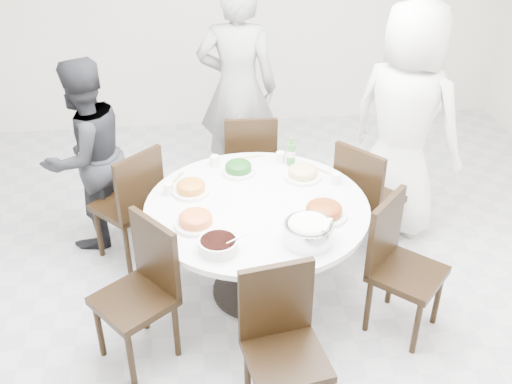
{
  "coord_description": "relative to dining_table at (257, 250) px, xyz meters",
  "views": [
    {
      "loc": [
        -0.48,
        -3.26,
        2.91
      ],
      "look_at": [
        -0.09,
        0.11,
        0.82
      ],
      "focal_mm": 42.0,
      "sensor_mm": 36.0,
      "label": 1
    }
  ],
  "objects": [
    {
      "name": "floor",
      "position": [
        0.09,
        -0.06,
        -0.38
      ],
      "size": [
        6.0,
        6.0,
        0.01
      ],
      "primitive_type": "cube",
      "color": "#B7B7BC",
      "rests_on": "ground"
    },
    {
      "name": "dining_table",
      "position": [
        0.0,
        0.0,
        0.0
      ],
      "size": [
        1.5,
        1.5,
        0.75
      ],
      "primitive_type": "cylinder",
      "color": "white",
      "rests_on": "floor"
    },
    {
      "name": "chair_ne",
      "position": [
        0.92,
        0.43,
        0.1
      ],
      "size": [
        0.59,
        0.59,
        0.95
      ],
      "primitive_type": "cube",
      "rotation": [
        0.0,
        0.0,
        2.27
      ],
      "color": "black",
      "rests_on": "floor"
    },
    {
      "name": "chair_n",
      "position": [
        0.07,
        1.11,
        0.1
      ],
      "size": [
        0.44,
        0.44,
        0.95
      ],
      "primitive_type": "cube",
      "rotation": [
        0.0,
        0.0,
        3.1
      ],
      "color": "black",
      "rests_on": "floor"
    },
    {
      "name": "chair_nw",
      "position": [
        -0.92,
        0.56,
        0.1
      ],
      "size": [
        0.59,
        0.59,
        0.95
      ],
      "primitive_type": "cube",
      "rotation": [
        0.0,
        0.0,
        3.9
      ],
      "color": "black",
      "rests_on": "floor"
    },
    {
      "name": "chair_sw",
      "position": [
        -0.81,
        -0.52,
        0.1
      ],
      "size": [
        0.59,
        0.59,
        0.95
      ],
      "primitive_type": "cube",
      "rotation": [
        0.0,
        0.0,
        5.38
      ],
      "color": "black",
      "rests_on": "floor"
    },
    {
      "name": "chair_s",
      "position": [
        0.03,
        -1.08,
        0.1
      ],
      "size": [
        0.49,
        0.49,
        0.95
      ],
      "primitive_type": "cube",
      "rotation": [
        0.0,
        0.0,
        6.45
      ],
      "color": "black",
      "rests_on": "floor"
    },
    {
      "name": "chair_se",
      "position": [
        0.92,
        -0.46,
        0.1
      ],
      "size": [
        0.59,
        0.59,
        0.95
      ],
      "primitive_type": "cube",
      "rotation": [
        0.0,
        0.0,
        7.1
      ],
      "color": "black",
      "rests_on": "floor"
    },
    {
      "name": "diner_right",
      "position": [
        1.25,
        0.75,
        0.57
      ],
      "size": [
        1.07,
        1.08,
        1.89
      ],
      "primitive_type": "imported",
      "rotation": [
        0.0,
        0.0,
        2.35
      ],
      "color": "white",
      "rests_on": "floor"
    },
    {
      "name": "diner_middle",
      "position": [
        0.01,
        1.54,
        0.58
      ],
      "size": [
        0.75,
        0.55,
        1.91
      ],
      "primitive_type": "imported",
      "rotation": [
        0.0,
        0.0,
        2.99
      ],
      "color": "black",
      "rests_on": "floor"
    },
    {
      "name": "diner_left",
      "position": [
        -1.21,
        0.82,
        0.39
      ],
      "size": [
        0.93,
        0.93,
        1.52
      ],
      "primitive_type": "imported",
      "rotation": [
        0.0,
        0.0,
        3.93
      ],
      "color": "black",
      "rests_on": "floor"
    },
    {
      "name": "dish_greens",
      "position": [
        -0.08,
        0.44,
        0.41
      ],
      "size": [
        0.24,
        0.24,
        0.06
      ],
      "primitive_type": "cylinder",
      "color": "white",
      "rests_on": "dining_table"
    },
    {
      "name": "dish_pale",
      "position": [
        0.37,
        0.31,
        0.41
      ],
      "size": [
        0.26,
        0.26,
        0.07
      ],
      "primitive_type": "cylinder",
      "color": "white",
      "rests_on": "dining_table"
    },
    {
      "name": "dish_orange",
      "position": [
        -0.43,
        0.2,
        0.41
      ],
      "size": [
        0.25,
        0.25,
        0.07
      ],
      "primitive_type": "cylinder",
      "color": "white",
      "rests_on": "dining_table"
    },
    {
      "name": "dish_redbrown",
      "position": [
        0.41,
        -0.19,
        0.41
      ],
      "size": [
        0.3,
        0.3,
        0.07
      ],
      "primitive_type": "cylinder",
      "color": "white",
      "rests_on": "dining_table"
    },
    {
      "name": "dish_tofu",
      "position": [
        -0.41,
        -0.19,
        0.41
      ],
      "size": [
        0.27,
        0.27,
        0.07
      ],
      "primitive_type": "cylinder",
      "color": "white",
      "rests_on": "dining_table"
    },
    {
      "name": "rice_bowl",
      "position": [
        0.26,
        -0.45,
        0.44
      ],
      "size": [
        0.3,
        0.3,
        0.13
      ],
      "primitive_type": "cylinder",
      "color": "silver",
      "rests_on": "dining_table"
    },
    {
      "name": "soup_bowl",
      "position": [
        -0.29,
        -0.46,
        0.41
      ],
      "size": [
        0.24,
        0.24,
        0.07
      ],
      "primitive_type": "cylinder",
      "color": "white",
      "rests_on": "dining_table"
    },
    {
      "name": "beverage_bottle",
      "position": [
        0.32,
        0.52,
        0.49
      ],
      "size": [
        0.06,
        0.06,
        0.22
      ],
      "primitive_type": "cylinder",
      "color": "#347830",
      "rests_on": "dining_table"
    },
    {
      "name": "tea_cups",
      "position": [
        -0.03,
        0.65,
        0.42
      ],
      "size": [
        0.07,
        0.07,
        0.08
      ],
      "primitive_type": "cylinder",
      "color": "white",
      "rests_on": "dining_table"
    },
    {
      "name": "chopsticks",
      "position": [
        -0.0,
        0.66,
        0.38
      ],
      "size": [
        0.24,
        0.04,
        0.01
      ],
      "primitive_type": null,
      "color": "tan",
      "rests_on": "dining_table"
    }
  ]
}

